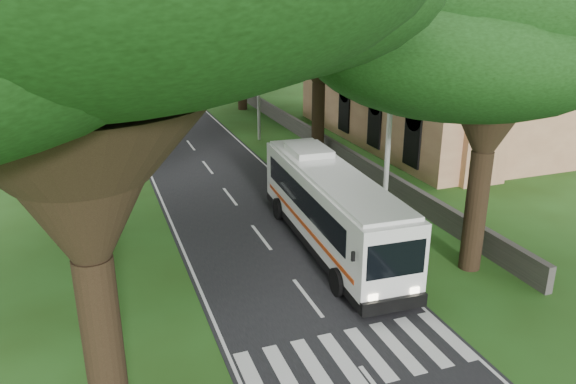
{
  "coord_description": "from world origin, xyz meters",
  "views": [
    {
      "loc": [
        -7.25,
        -15.65,
        11.31
      ],
      "look_at": [
        1.36,
        7.94,
        2.2
      ],
      "focal_mm": 35.0,
      "sensor_mm": 36.0,
      "label": 1
    }
  ],
  "objects_px": {
    "pole_far": "(204,59)",
    "distant_car_b": "(135,86)",
    "coach_bus": "(331,207)",
    "distant_car_c": "(162,75)",
    "pole_near": "(387,154)",
    "distant_car_a": "(135,102)",
    "pedestrian": "(73,231)",
    "church": "(429,77)",
    "pole_mid": "(258,87)"
  },
  "relations": [
    {
      "from": "pole_far",
      "to": "distant_car_b",
      "type": "relative_size",
      "value": 1.84
    },
    {
      "from": "coach_bus",
      "to": "distant_car_c",
      "type": "bearing_deg",
      "value": 92.65
    },
    {
      "from": "pole_near",
      "to": "coach_bus",
      "type": "distance_m",
      "value": 3.56
    },
    {
      "from": "distant_car_a",
      "to": "pedestrian",
      "type": "xyz_separation_m",
      "value": [
        -5.88,
        -32.2,
        0.22
      ]
    },
    {
      "from": "church",
      "to": "distant_car_a",
      "type": "height_order",
      "value": "church"
    },
    {
      "from": "pole_mid",
      "to": "distant_car_c",
      "type": "distance_m",
      "value": 34.15
    },
    {
      "from": "church",
      "to": "pole_mid",
      "type": "xyz_separation_m",
      "value": [
        -12.36,
        4.45,
        -0.73
      ]
    },
    {
      "from": "pole_near",
      "to": "pole_far",
      "type": "relative_size",
      "value": 1.0
    },
    {
      "from": "church",
      "to": "distant_car_b",
      "type": "bearing_deg",
      "value": 122.64
    },
    {
      "from": "pole_near",
      "to": "distant_car_b",
      "type": "distance_m",
      "value": 46.56
    },
    {
      "from": "pole_near",
      "to": "distant_car_a",
      "type": "relative_size",
      "value": 2.13
    },
    {
      "from": "church",
      "to": "coach_bus",
      "type": "height_order",
      "value": "church"
    },
    {
      "from": "pole_near",
      "to": "pedestrian",
      "type": "relative_size",
      "value": 4.52
    },
    {
      "from": "pole_mid",
      "to": "coach_bus",
      "type": "relative_size",
      "value": 0.63
    },
    {
      "from": "pole_mid",
      "to": "distant_car_a",
      "type": "xyz_separation_m",
      "value": [
        -8.07,
        15.95,
        -3.51
      ]
    },
    {
      "from": "pole_far",
      "to": "pedestrian",
      "type": "distance_m",
      "value": 38.97
    },
    {
      "from": "pole_near",
      "to": "pole_mid",
      "type": "bearing_deg",
      "value": 90.0
    },
    {
      "from": "church",
      "to": "pole_far",
      "type": "relative_size",
      "value": 3.0
    },
    {
      "from": "distant_car_a",
      "to": "distant_car_b",
      "type": "bearing_deg",
      "value": -86.5
    },
    {
      "from": "distant_car_c",
      "to": "distant_car_b",
      "type": "bearing_deg",
      "value": 57.28
    },
    {
      "from": "pole_near",
      "to": "distant_car_b",
      "type": "height_order",
      "value": "pole_near"
    },
    {
      "from": "pole_mid",
      "to": "pedestrian",
      "type": "relative_size",
      "value": 4.52
    },
    {
      "from": "pole_far",
      "to": "coach_bus",
      "type": "height_order",
      "value": "pole_far"
    },
    {
      "from": "pole_far",
      "to": "distant_car_c",
      "type": "bearing_deg",
      "value": 101.37
    },
    {
      "from": "pole_near",
      "to": "coach_bus",
      "type": "bearing_deg",
      "value": -179.65
    },
    {
      "from": "pole_far",
      "to": "pedestrian",
      "type": "bearing_deg",
      "value": -111.04
    },
    {
      "from": "pole_mid",
      "to": "pole_far",
      "type": "bearing_deg",
      "value": 90.0
    },
    {
      "from": "church",
      "to": "coach_bus",
      "type": "relative_size",
      "value": 1.9
    },
    {
      "from": "distant_car_a",
      "to": "distant_car_c",
      "type": "relative_size",
      "value": 0.77
    },
    {
      "from": "distant_car_c",
      "to": "pedestrian",
      "type": "bearing_deg",
      "value": 73.0
    },
    {
      "from": "coach_bus",
      "to": "pedestrian",
      "type": "xyz_separation_m",
      "value": [
        -11.15,
        3.77,
        -1.1
      ]
    },
    {
      "from": "distant_car_c",
      "to": "pedestrian",
      "type": "height_order",
      "value": "pedestrian"
    },
    {
      "from": "church",
      "to": "distant_car_c",
      "type": "relative_size",
      "value": 4.92
    },
    {
      "from": "pole_near",
      "to": "pole_mid",
      "type": "relative_size",
      "value": 1.0
    },
    {
      "from": "coach_bus",
      "to": "pedestrian",
      "type": "bearing_deg",
      "value": 163.96
    },
    {
      "from": "pole_far",
      "to": "distant_car_b",
      "type": "height_order",
      "value": "pole_far"
    },
    {
      "from": "pole_near",
      "to": "distant_car_a",
      "type": "bearing_deg",
      "value": 102.65
    },
    {
      "from": "church",
      "to": "pedestrian",
      "type": "distance_m",
      "value": 29.11
    },
    {
      "from": "distant_car_b",
      "to": "pole_near",
      "type": "bearing_deg",
      "value": -91.78
    },
    {
      "from": "distant_car_b",
      "to": "pedestrian",
      "type": "xyz_separation_m",
      "value": [
        -6.87,
        -42.14,
        0.14
      ]
    },
    {
      "from": "pole_mid",
      "to": "pedestrian",
      "type": "distance_m",
      "value": 21.66
    },
    {
      "from": "distant_car_a",
      "to": "distant_car_c",
      "type": "distance_m",
      "value": 18.68
    },
    {
      "from": "church",
      "to": "distant_car_c",
      "type": "xyz_separation_m",
      "value": [
        -15.15,
        38.32,
        -4.17
      ]
    },
    {
      "from": "distant_car_a",
      "to": "church",
      "type": "bearing_deg",
      "value": 144.24
    },
    {
      "from": "church",
      "to": "pole_far",
      "type": "height_order",
      "value": "church"
    },
    {
      "from": "pole_mid",
      "to": "distant_car_b",
      "type": "xyz_separation_m",
      "value": [
        -7.08,
        25.89,
        -3.44
      ]
    },
    {
      "from": "pole_near",
      "to": "pole_far",
      "type": "xyz_separation_m",
      "value": [
        0.0,
        40.0,
        0.0
      ]
    },
    {
      "from": "pole_near",
      "to": "distant_car_c",
      "type": "relative_size",
      "value": 1.64
    },
    {
      "from": "coach_bus",
      "to": "pedestrian",
      "type": "relative_size",
      "value": 7.12
    },
    {
      "from": "pole_mid",
      "to": "church",
      "type": "bearing_deg",
      "value": -19.81
    }
  ]
}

